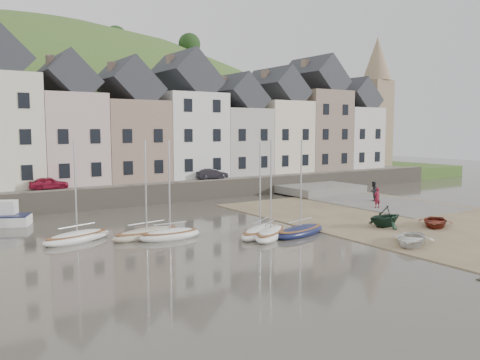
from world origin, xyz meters
TOP-DOWN VIEW (x-y plane):
  - ground at (0.00, 0.00)m, footprint 160.00×160.00m
  - quay_land at (0.00, 32.00)m, footprint 90.00×30.00m
  - quay_street at (0.00, 20.50)m, footprint 70.00×7.00m
  - seawall at (0.00, 17.00)m, footprint 70.00×1.20m
  - beach at (11.00, 0.00)m, footprint 18.00×26.00m
  - slipway at (15.00, 8.00)m, footprint 8.00×18.00m
  - hillside at (-5.00, 60.00)m, footprint 134.40×84.00m
  - townhouse_terrace at (1.76, 24.00)m, footprint 61.05×8.00m
  - church_spire at (34.55, 24.00)m, footprint 4.00×4.00m
  - sailboat_0 at (-12.02, 5.57)m, footprint 4.77×2.86m
  - sailboat_1 at (-7.00, 3.17)m, footprint 4.02×1.55m
  - sailboat_2 at (-8.11, 4.21)m, footprint 4.93×2.26m
  - sailboat_3 at (-1.53, 0.10)m, footprint 4.55×4.08m
  - sailboat_4 at (-1.80, 0.88)m, footprint 4.75×3.72m
  - sailboat_5 at (0.46, -0.41)m, footprint 4.81×2.65m
  - rowboat_white at (3.91, -6.19)m, footprint 4.20×3.88m
  - rowboat_green at (6.79, -1.82)m, footprint 2.88×2.51m
  - rowboat_red at (9.80, -3.59)m, footprint 3.97×3.70m
  - person_red at (12.43, 3.88)m, footprint 0.66×0.46m
  - person_dark at (15.19, 6.77)m, footprint 1.03×0.89m
  - car_left at (-10.69, 19.50)m, footprint 3.32×1.64m
  - car_right at (5.30, 19.50)m, footprint 3.36×1.39m

SIDE VIEW (x-z plane):
  - hillside at x=-5.00m, z-range -59.99..24.01m
  - ground at x=0.00m, z-range 0.00..0.00m
  - beach at x=11.00m, z-range 0.00..0.06m
  - slipway at x=15.00m, z-range 0.00..0.12m
  - sailboat_2 at x=-8.11m, z-range -2.90..3.42m
  - sailboat_4 at x=-1.80m, z-range -2.90..3.42m
  - sailboat_3 at x=-1.53m, z-range -2.90..3.42m
  - sailboat_5 at x=0.46m, z-range -2.90..3.42m
  - sailboat_0 at x=-12.02m, z-range -2.90..3.42m
  - sailboat_1 at x=-7.00m, z-range -2.89..3.43m
  - rowboat_red at x=9.80m, z-range 0.06..0.73m
  - rowboat_white at x=3.91m, z-range 0.06..0.77m
  - quay_land at x=0.00m, z-range 0.00..1.50m
  - rowboat_green at x=6.79m, z-range 0.06..1.54m
  - seawall at x=0.00m, z-range 0.00..1.80m
  - person_red at x=12.43m, z-range 0.12..1.84m
  - person_dark at x=15.19m, z-range 0.12..1.92m
  - quay_street at x=0.00m, z-range 1.50..1.60m
  - car_right at x=5.30m, z-range 1.60..2.68m
  - car_left at x=-10.69m, z-range 1.60..2.69m
  - townhouse_terrace at x=1.76m, z-range 0.36..14.29m
  - church_spire at x=34.55m, z-range 2.06..20.06m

